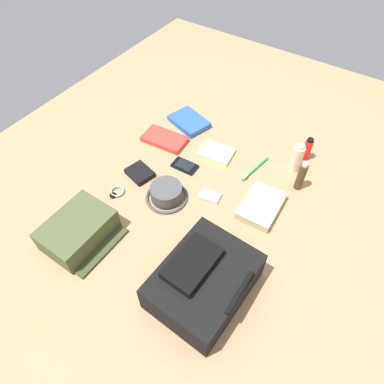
{
  "coord_description": "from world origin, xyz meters",
  "views": [
    {
      "loc": [
        0.74,
        0.49,
        1.12
      ],
      "look_at": [
        0.0,
        0.0,
        0.04
      ],
      "focal_mm": 32.34,
      "sensor_mm": 36.0,
      "label": 1
    }
  ],
  "objects_px": {
    "backpack": "(203,281)",
    "bucket_hat": "(166,193)",
    "notepad": "(216,153)",
    "folded_towel": "(261,206)",
    "sunscreen_spray": "(307,149)",
    "travel_guidebook": "(165,139)",
    "toiletry_pouch": "(79,231)",
    "cologne_bottle": "(301,176)",
    "wristwatch": "(117,192)",
    "paperback_novel": "(189,122)",
    "lotion_bottle": "(297,158)",
    "cell_phone": "(185,166)",
    "media_player": "(210,196)",
    "toothbrush": "(254,170)",
    "wallet": "(140,173)"
  },
  "relations": [
    {
      "from": "bucket_hat",
      "to": "sunscreen_spray",
      "type": "relative_size",
      "value": 1.51
    },
    {
      "from": "sunscreen_spray",
      "to": "folded_towel",
      "type": "distance_m",
      "value": 0.37
    },
    {
      "from": "lotion_bottle",
      "to": "paperback_novel",
      "type": "height_order",
      "value": "lotion_bottle"
    },
    {
      "from": "cologne_bottle",
      "to": "cell_phone",
      "type": "relative_size",
      "value": 1.28
    },
    {
      "from": "backpack",
      "to": "bucket_hat",
      "type": "height_order",
      "value": "backpack"
    },
    {
      "from": "backpack",
      "to": "folded_towel",
      "type": "height_order",
      "value": "backpack"
    },
    {
      "from": "bucket_hat",
      "to": "wristwatch",
      "type": "distance_m",
      "value": 0.21
    },
    {
      "from": "bucket_hat",
      "to": "lotion_bottle",
      "type": "distance_m",
      "value": 0.58
    },
    {
      "from": "toiletry_pouch",
      "to": "sunscreen_spray",
      "type": "height_order",
      "value": "sunscreen_spray"
    },
    {
      "from": "cell_phone",
      "to": "backpack",
      "type": "bearing_deg",
      "value": 40.6
    },
    {
      "from": "cologne_bottle",
      "to": "travel_guidebook",
      "type": "relative_size",
      "value": 0.69
    },
    {
      "from": "toothbrush",
      "to": "folded_towel",
      "type": "bearing_deg",
      "value": 34.63
    },
    {
      "from": "lotion_bottle",
      "to": "media_player",
      "type": "xyz_separation_m",
      "value": [
        0.34,
        -0.22,
        -0.06
      ]
    },
    {
      "from": "bucket_hat",
      "to": "paperback_novel",
      "type": "height_order",
      "value": "bucket_hat"
    },
    {
      "from": "media_player",
      "to": "wristwatch",
      "type": "distance_m",
      "value": 0.39
    },
    {
      "from": "cell_phone",
      "to": "toothbrush",
      "type": "distance_m",
      "value": 0.31
    },
    {
      "from": "wristwatch",
      "to": "paperback_novel",
      "type": "bearing_deg",
      "value": 179.8
    },
    {
      "from": "backpack",
      "to": "notepad",
      "type": "height_order",
      "value": "backpack"
    },
    {
      "from": "backpack",
      "to": "travel_guidebook",
      "type": "relative_size",
      "value": 1.67
    },
    {
      "from": "lotion_bottle",
      "to": "wallet",
      "type": "bearing_deg",
      "value": -53.26
    },
    {
      "from": "paperback_novel",
      "to": "notepad",
      "type": "xyz_separation_m",
      "value": [
        0.11,
        0.22,
        -0.0
      ]
    },
    {
      "from": "cell_phone",
      "to": "toothbrush",
      "type": "relative_size",
      "value": 0.63
    },
    {
      "from": "media_player",
      "to": "lotion_bottle",
      "type": "bearing_deg",
      "value": 146.73
    },
    {
      "from": "backpack",
      "to": "media_player",
      "type": "distance_m",
      "value": 0.41
    },
    {
      "from": "cell_phone",
      "to": "cologne_bottle",
      "type": "bearing_deg",
      "value": 109.72
    },
    {
      "from": "sunscreen_spray",
      "to": "wristwatch",
      "type": "height_order",
      "value": "sunscreen_spray"
    },
    {
      "from": "travel_guidebook",
      "to": "toiletry_pouch",
      "type": "bearing_deg",
      "value": 5.8
    },
    {
      "from": "notepad",
      "to": "folded_towel",
      "type": "distance_m",
      "value": 0.36
    },
    {
      "from": "cologne_bottle",
      "to": "folded_towel",
      "type": "bearing_deg",
      "value": -22.69
    },
    {
      "from": "paperback_novel",
      "to": "notepad",
      "type": "distance_m",
      "value": 0.25
    },
    {
      "from": "media_player",
      "to": "toothbrush",
      "type": "xyz_separation_m",
      "value": [
        -0.23,
        0.08,
        0.0
      ]
    },
    {
      "from": "folded_towel",
      "to": "sunscreen_spray",
      "type": "bearing_deg",
      "value": 174.33
    },
    {
      "from": "media_player",
      "to": "wristwatch",
      "type": "bearing_deg",
      "value": -59.55
    },
    {
      "from": "paperback_novel",
      "to": "folded_towel",
      "type": "distance_m",
      "value": 0.61
    },
    {
      "from": "wristwatch",
      "to": "folded_towel",
      "type": "distance_m",
      "value": 0.6
    },
    {
      "from": "sunscreen_spray",
      "to": "folded_towel",
      "type": "height_order",
      "value": "sunscreen_spray"
    },
    {
      "from": "toiletry_pouch",
      "to": "backpack",
      "type": "bearing_deg",
      "value": 99.37
    },
    {
      "from": "toothbrush",
      "to": "wristwatch",
      "type": "bearing_deg",
      "value": -44.25
    },
    {
      "from": "backpack",
      "to": "notepad",
      "type": "xyz_separation_m",
      "value": [
        -0.59,
        -0.3,
        -0.06
      ]
    },
    {
      "from": "lotion_bottle",
      "to": "travel_guidebook",
      "type": "distance_m",
      "value": 0.61
    },
    {
      "from": "folded_towel",
      "to": "lotion_bottle",
      "type": "bearing_deg",
      "value": 175.53
    },
    {
      "from": "lotion_bottle",
      "to": "wallet",
      "type": "xyz_separation_m",
      "value": [
        0.41,
        -0.54,
        -0.06
      ]
    },
    {
      "from": "cologne_bottle",
      "to": "travel_guidebook",
      "type": "height_order",
      "value": "cologne_bottle"
    },
    {
      "from": "backpack",
      "to": "folded_towel",
      "type": "relative_size",
      "value": 1.78
    },
    {
      "from": "travel_guidebook",
      "to": "folded_towel",
      "type": "xyz_separation_m",
      "value": [
        0.11,
        0.56,
        0.01
      ]
    },
    {
      "from": "travel_guidebook",
      "to": "media_player",
      "type": "xyz_separation_m",
      "value": [
        0.17,
        0.36,
        -0.01
      ]
    },
    {
      "from": "bucket_hat",
      "to": "lotion_bottle",
      "type": "relative_size",
      "value": 1.24
    },
    {
      "from": "media_player",
      "to": "bucket_hat",
      "type": "bearing_deg",
      "value": -54.8
    },
    {
      "from": "toothbrush",
      "to": "backpack",
      "type": "bearing_deg",
      "value": 10.48
    },
    {
      "from": "wallet",
      "to": "media_player",
      "type": "bearing_deg",
      "value": 115.76
    }
  ]
}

